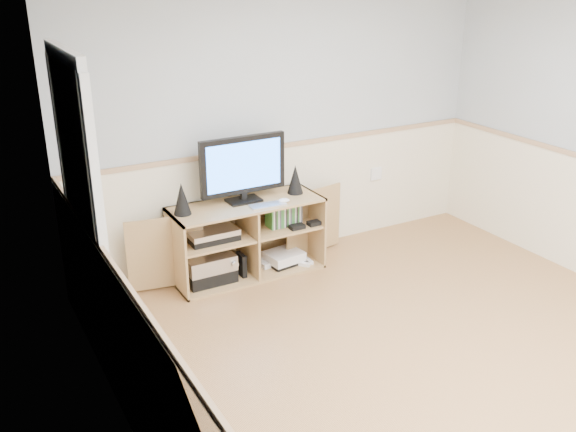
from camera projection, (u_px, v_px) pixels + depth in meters
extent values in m
cube|color=tan|center=(450.00, 374.00, 4.24)|extent=(4.00, 4.50, 0.02)
cube|color=#A0A8AD|center=(135.00, 268.00, 2.87)|extent=(0.02, 4.50, 2.50)
cube|color=#A0A8AD|center=(285.00, 119.00, 5.61)|extent=(4.00, 0.02, 2.50)
cube|color=beige|center=(286.00, 200.00, 5.88)|extent=(4.00, 0.01, 1.00)
cube|color=tan|center=(286.00, 145.00, 5.68)|extent=(4.00, 0.02, 0.04)
cube|color=beige|center=(83.00, 223.00, 4.03)|extent=(0.03, 0.82, 2.00)
cube|color=tan|center=(248.00, 272.00, 5.60)|extent=(1.30, 0.49, 0.02)
cube|color=tan|center=(246.00, 204.00, 5.37)|extent=(1.30, 0.49, 0.02)
cube|color=tan|center=(176.00, 254.00, 5.20)|extent=(0.02, 0.49, 0.65)
cube|color=tan|center=(311.00, 225.00, 5.78)|extent=(0.02, 0.49, 0.65)
cube|color=tan|center=(236.00, 229.00, 5.68)|extent=(1.30, 0.02, 0.65)
cube|color=tan|center=(247.00, 239.00, 5.49)|extent=(0.02, 0.47, 0.61)
cube|color=tan|center=(212.00, 240.00, 5.32)|extent=(0.62, 0.45, 0.02)
cube|color=tan|center=(281.00, 226.00, 5.61)|extent=(0.62, 0.45, 0.02)
cube|color=tan|center=(166.00, 253.00, 5.22)|extent=(0.62, 0.13, 0.61)
cube|color=tan|center=(314.00, 221.00, 5.86)|extent=(0.62, 0.13, 0.61)
cube|color=black|center=(244.00, 200.00, 5.40)|extent=(0.28, 0.18, 0.02)
cube|color=black|center=(244.00, 196.00, 5.39)|extent=(0.05, 0.04, 0.06)
cube|color=black|center=(243.00, 165.00, 5.29)|extent=(0.75, 0.05, 0.48)
cube|color=#2F78F9|center=(244.00, 166.00, 5.27)|extent=(0.66, 0.01, 0.40)
cone|color=black|center=(182.00, 199.00, 5.08)|extent=(0.14, 0.14, 0.26)
cone|color=black|center=(295.00, 179.00, 5.55)|extent=(0.14, 0.14, 0.25)
cube|color=silver|center=(268.00, 205.00, 5.31)|extent=(0.31, 0.14, 0.01)
ellipsoid|color=white|center=(284.00, 200.00, 5.37)|extent=(0.11, 0.09, 0.04)
cube|color=black|center=(209.00, 274.00, 5.41)|extent=(0.41, 0.30, 0.11)
cube|color=silver|center=(208.00, 261.00, 5.37)|extent=(0.41, 0.30, 0.13)
cube|color=black|center=(212.00, 236.00, 5.31)|extent=(0.41, 0.28, 0.05)
cube|color=silver|center=(211.00, 231.00, 5.29)|extent=(0.41, 0.28, 0.05)
cube|color=black|center=(241.00, 265.00, 5.48)|extent=(0.04, 0.14, 0.20)
cube|color=white|center=(269.00, 262.00, 5.72)|extent=(0.23, 0.19, 0.05)
cube|color=black|center=(284.00, 262.00, 5.73)|extent=(0.33, 0.28, 0.03)
cube|color=white|center=(284.00, 256.00, 5.71)|extent=(0.34, 0.30, 0.08)
cube|color=white|center=(308.00, 260.00, 5.76)|extent=(0.04, 0.14, 0.03)
cube|color=white|center=(297.00, 254.00, 5.88)|extent=(0.09, 0.15, 0.03)
cube|color=#3F8C3F|center=(284.00, 215.00, 5.57)|extent=(0.30, 0.14, 0.19)
cube|color=white|center=(376.00, 174.00, 6.28)|extent=(0.12, 0.03, 0.12)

